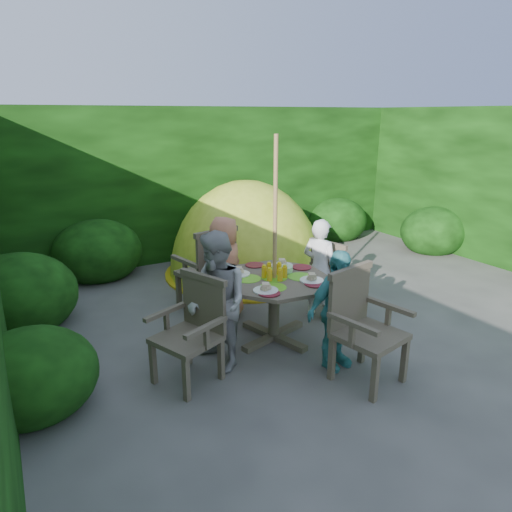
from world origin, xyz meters
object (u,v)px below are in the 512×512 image
patio_table (274,288)px  child_left (217,302)px  parasol_pole (275,243)px  garden_chair_left (193,328)px  child_front (336,310)px  garden_chair_back (209,269)px  child_back (225,268)px  child_right (320,269)px  dome_tent (247,272)px  garden_chair_front (362,324)px  garden_chair_right (334,274)px

patio_table → child_left: 0.81m
parasol_pole → garden_chair_left: (-1.06, -0.29, -0.59)m
parasol_pole → child_front: bearing=-74.0°
garden_chair_back → child_front: (0.53, -1.81, 0.04)m
garden_chair_back → child_back: 0.30m
child_right → child_back: bearing=37.5°
parasol_pole → dome_tent: (0.79, 2.08, -1.10)m
patio_table → child_back: size_ratio=1.21×
garden_chair_front → child_front: (-0.09, 0.28, 0.05)m
patio_table → child_right: child_right is taller
patio_table → child_back: (-0.22, 0.77, 0.02)m
parasol_pole → garden_chair_right: 1.27m
garden_chair_left → child_front: size_ratio=0.80×
child_right → child_back: (-0.99, 0.55, 0.01)m
child_right → dome_tent: 1.96m
garden_chair_right → child_front: child_front is taller
child_front → garden_chair_right: bearing=46.1°
child_back → dome_tent: bearing=-154.9°
garden_chair_front → child_back: child_back is taller
parasol_pole → patio_table: bearing=28.8°
garden_chair_back → child_left: 1.35m
garden_chair_left → child_front: (1.28, -0.48, 0.09)m
garden_chair_left → garden_chair_back: garden_chair_back is taller
parasol_pole → garden_chair_front: bearing=-73.7°
child_right → child_front: (-0.55, -0.99, -0.02)m
garden_chair_back → garden_chair_front: size_ratio=1.03×
parasol_pole → child_back: 0.93m
parasol_pole → child_right: 0.94m
garden_chair_front → child_back: bearing=94.0°
garden_chair_left → child_left: (0.29, 0.07, 0.17)m
garden_chair_back → garden_chair_front: bearing=93.8°
parasol_pole → child_left: parasol_pole is taller
garden_chair_back → dome_tent: dome_tent is taller
garden_chair_front → child_back: (-0.53, 1.82, 0.09)m
garden_chair_back → child_front: child_front is taller
garden_chair_back → child_right: (1.07, -0.82, 0.06)m
parasol_pole → garden_chair_back: size_ratio=2.11×
garden_chair_left → dome_tent: size_ratio=0.33×
child_front → dome_tent: size_ratio=0.41×
garden_chair_back → garden_chair_left: bearing=48.2°
garden_chair_right → garden_chair_left: garden_chair_left is taller
parasol_pole → garden_chair_front: (0.31, -1.05, -0.56)m
patio_table → garden_chair_left: 1.10m
patio_table → child_front: child_front is taller
garden_chair_right → garden_chair_front: (-0.75, -1.35, 0.07)m
parasol_pole → child_left: bearing=-164.0°
garden_chair_left → child_back: bearing=119.5°
child_right → child_left: 1.60m
garden_chair_left → child_back: 1.36m
garden_chair_right → garden_chair_left: size_ratio=0.94×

